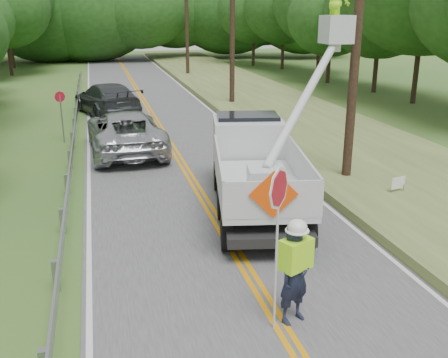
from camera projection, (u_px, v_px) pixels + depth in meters
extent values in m
cube|color=#464648|center=(176.00, 154.00, 20.94)|extent=(7.20, 96.00, 0.02)
cube|color=orange|center=(174.00, 154.00, 20.91)|extent=(0.12, 96.00, 0.00)
cube|color=orange|center=(179.00, 154.00, 20.96)|extent=(0.12, 96.00, 0.00)
cube|color=silver|center=(89.00, 159.00, 20.14)|extent=(0.12, 96.00, 0.00)
cube|color=silver|center=(257.00, 149.00, 21.73)|extent=(0.12, 96.00, 0.00)
cube|color=gray|center=(56.00, 276.00, 10.67)|extent=(0.12, 0.14, 0.70)
cube|color=gray|center=(62.00, 221.00, 13.44)|extent=(0.12, 0.14, 0.70)
cube|color=gray|center=(67.00, 185.00, 16.20)|extent=(0.12, 0.14, 0.70)
cube|color=gray|center=(70.00, 159.00, 18.97)|extent=(0.12, 0.14, 0.70)
cube|color=gray|center=(72.00, 140.00, 21.73)|extent=(0.12, 0.14, 0.70)
cube|color=gray|center=(74.00, 126.00, 24.50)|extent=(0.12, 0.14, 0.70)
cube|color=gray|center=(75.00, 114.00, 27.26)|extent=(0.12, 0.14, 0.70)
cube|color=gray|center=(77.00, 104.00, 30.03)|extent=(0.12, 0.14, 0.70)
cube|color=gray|center=(78.00, 96.00, 32.79)|extent=(0.12, 0.14, 0.70)
cube|color=gray|center=(78.00, 89.00, 35.55)|extent=(0.12, 0.14, 0.70)
cube|color=gray|center=(79.00, 84.00, 38.32)|extent=(0.12, 0.14, 0.70)
cube|color=gray|center=(80.00, 79.00, 41.08)|extent=(0.12, 0.14, 0.70)
cube|color=gray|center=(73.00, 140.00, 20.76)|extent=(0.05, 48.00, 0.34)
cylinder|color=black|center=(357.00, 30.00, 15.93)|extent=(0.30, 0.30, 10.00)
cylinder|color=black|center=(232.00, 20.00, 29.75)|extent=(0.30, 0.30, 10.00)
cylinder|color=black|center=(187.00, 17.00, 43.57)|extent=(0.30, 0.30, 10.00)
cube|color=#52612F|center=(337.00, 141.00, 22.53)|extent=(7.00, 96.00, 0.30)
cylinder|color=#332319|center=(9.00, 56.00, 45.42)|extent=(0.32, 0.32, 3.35)
ellipsoid|color=#1B4214|center=(3.00, 7.00, 44.14)|extent=(7.81, 7.81, 6.88)
cylinder|color=#332319|center=(12.00, 48.00, 50.97)|extent=(0.32, 0.32, 3.90)
cylinder|color=#332319|center=(416.00, 70.00, 31.74)|extent=(0.32, 0.32, 4.14)
cylinder|color=#332319|center=(376.00, 68.00, 36.14)|extent=(0.32, 0.32, 3.33)
ellipsoid|color=#1B4214|center=(381.00, 7.00, 34.87)|extent=(7.76, 7.76, 6.83)
cylinder|color=#332319|center=(329.00, 64.00, 40.91)|extent=(0.32, 0.32, 2.93)
ellipsoid|color=#1B4214|center=(331.00, 17.00, 39.79)|extent=(6.83, 6.83, 6.01)
cylinder|color=#332319|center=(318.00, 55.00, 45.62)|extent=(0.32, 0.32, 3.57)
ellipsoid|color=#1B4214|center=(321.00, 3.00, 44.25)|extent=(8.33, 8.33, 7.33)
cylinder|color=#332319|center=(283.00, 52.00, 50.39)|extent=(0.32, 0.32, 3.36)
ellipsoid|color=#1B4214|center=(284.00, 7.00, 49.10)|extent=(7.85, 7.85, 6.91)
cylinder|color=#332319|center=(253.00, 50.00, 53.49)|extent=(0.32, 0.32, 3.23)
ellipsoid|color=#1B4214|center=(254.00, 10.00, 52.26)|extent=(7.53, 7.53, 6.63)
ellipsoid|color=#1B4214|center=(2.00, 10.00, 56.31)|extent=(10.33, 7.75, 7.75)
ellipsoid|color=#1B4214|center=(48.00, 10.00, 56.61)|extent=(15.07, 11.30, 11.30)
ellipsoid|color=#1B4214|center=(89.00, 10.00, 57.37)|extent=(15.09, 11.31, 11.31)
ellipsoid|color=#1B4214|center=(139.00, 10.00, 57.02)|extent=(11.14, 8.36, 8.36)
ellipsoid|color=#1B4214|center=(176.00, 10.00, 61.21)|extent=(11.72, 8.79, 8.79)
ellipsoid|color=#1B4214|center=(230.00, 10.00, 61.94)|extent=(13.83, 10.37, 10.37)
ellipsoid|color=#1B4214|center=(263.00, 10.00, 62.02)|extent=(11.01, 8.25, 8.25)
ellipsoid|color=#1B4214|center=(306.00, 10.00, 61.25)|extent=(13.54, 10.16, 10.16)
imported|color=#191E33|center=(295.00, 275.00, 9.44)|extent=(0.82, 0.70, 1.90)
cube|color=#A2EF19|center=(296.00, 254.00, 9.31)|extent=(0.68, 0.57, 0.58)
ellipsoid|color=white|center=(297.00, 227.00, 9.14)|extent=(0.35, 0.35, 0.28)
cylinder|color=#B7B7B7|center=(276.00, 263.00, 9.09)|extent=(0.04, 0.04, 2.66)
cylinder|color=#AA0E21|center=(279.00, 188.00, 8.66)|extent=(0.54, 0.58, 0.76)
cylinder|color=black|center=(227.00, 232.00, 12.46)|extent=(0.47, 0.98, 0.94)
cylinder|color=black|center=(308.00, 230.00, 12.56)|extent=(0.47, 0.98, 0.94)
cylinder|color=black|center=(223.00, 203.00, 14.32)|extent=(0.47, 0.98, 0.94)
cylinder|color=black|center=(293.00, 201.00, 14.43)|extent=(0.47, 0.98, 0.94)
cylinder|color=black|center=(219.00, 176.00, 16.66)|extent=(0.47, 0.98, 0.94)
cylinder|color=black|center=(279.00, 175.00, 16.76)|extent=(0.47, 0.98, 0.94)
cube|color=black|center=(257.00, 196.00, 14.63)|extent=(3.21, 6.57, 0.25)
cube|color=silver|center=(260.00, 188.00, 13.83)|extent=(3.07, 4.87, 0.22)
cube|color=silver|center=(219.00, 171.00, 13.61)|extent=(0.91, 4.46, 0.89)
cube|color=silver|center=(302.00, 169.00, 13.73)|extent=(0.91, 4.46, 0.89)
cube|color=silver|center=(273.00, 200.00, 11.55)|extent=(2.23, 0.48, 0.89)
cube|color=silver|center=(248.00, 146.00, 16.91)|extent=(2.53, 2.25, 1.77)
cube|color=black|center=(248.00, 125.00, 16.89)|extent=(2.17, 1.63, 0.74)
cube|color=silver|center=(266.00, 183.00, 12.65)|extent=(1.04, 1.04, 0.79)
cube|color=silver|center=(337.00, 29.00, 15.76)|extent=(0.84, 0.84, 0.84)
imported|color=#A2EF19|center=(338.00, 2.00, 15.51)|extent=(0.62, 0.80, 1.65)
cube|color=#F44808|center=(274.00, 195.00, 11.43)|extent=(1.10, 0.25, 1.11)
imported|color=#ADB0B4|center=(125.00, 132.00, 20.98)|extent=(3.10, 6.25, 1.70)
imported|color=#393D41|center=(107.00, 99.00, 28.52)|extent=(3.96, 6.44, 1.74)
cylinder|color=gray|center=(62.00, 119.00, 22.50)|extent=(0.06, 0.06, 2.12)
cylinder|color=#AA0E21|center=(60.00, 97.00, 22.20)|extent=(0.44, 0.24, 0.48)
cube|color=white|center=(398.00, 183.00, 15.70)|extent=(0.52, 0.15, 0.37)
cylinder|color=gray|center=(391.00, 193.00, 15.75)|extent=(0.02, 0.02, 0.52)
cylinder|color=gray|center=(403.00, 192.00, 15.85)|extent=(0.02, 0.02, 0.52)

